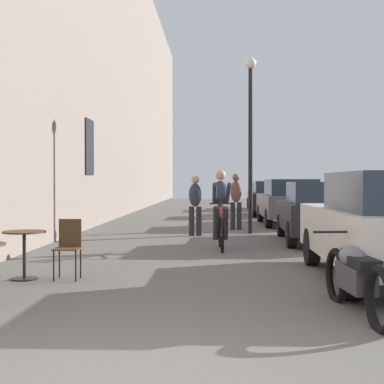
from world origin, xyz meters
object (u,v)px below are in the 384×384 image
pedestrian_near (195,202)px  parked_car_second (319,211)px  pedestrian_mid (236,198)px  parked_car_fourth (271,198)px  cyclist_on_bicycle (221,211)px  cafe_chair_mid_toward_street (69,244)px  street_lamp (250,122)px  parked_car_third (289,201)px  parked_motorcycle (356,278)px  parked_car_fifth (266,195)px  cafe_table_mid (24,244)px

pedestrian_near → parked_car_second: 3.39m
pedestrian_mid → parked_car_fourth: (1.76, 7.24, -0.19)m
cyclist_on_bicycle → pedestrian_mid: (0.51, 4.94, 0.14)m
cafe_chair_mid_toward_street → pedestrian_mid: 9.31m
street_lamp → cafe_chair_mid_toward_street: bearing=-112.7°
parked_car_third → parked_car_fourth: parked_car_third is taller
pedestrian_mid → parked_car_third: pedestrian_mid is taller
street_lamp → parked_car_second: 3.58m
street_lamp → parked_motorcycle: (0.56, -9.73, -2.70)m
street_lamp → parked_car_second: (1.49, -2.24, -2.36)m
pedestrian_near → parked_motorcycle: pedestrian_near is taller
parked_car_fifth → parked_car_second: bearing=-90.6°
parked_car_second → parked_car_third: 5.46m
cyclist_on_bicycle → pedestrian_near: cyclist_on_bicycle is taller
cafe_chair_mid_toward_street → parked_motorcycle: (3.74, -2.16, -0.11)m
pedestrian_near → parked_car_third: size_ratio=0.37×
cafe_chair_mid_toward_street → pedestrian_mid: size_ratio=0.53×
cafe_chair_mid_toward_street → parked_car_fourth: size_ratio=0.21×
parked_motorcycle → pedestrian_mid: bearing=94.8°
cyclist_on_bicycle → parked_motorcycle: 6.26m
cafe_table_mid → parked_car_second: size_ratio=0.17×
parked_car_third → parked_car_fifth: size_ratio=1.06×
cafe_table_mid → parked_car_fourth: (5.23, 16.18, 0.24)m
pedestrian_near → parked_car_fifth: (3.17, 14.63, -0.16)m
cyclist_on_bicycle → pedestrian_mid: size_ratio=1.04×
cafe_chair_mid_toward_street → pedestrian_near: pedestrian_near is taller
cafe_chair_mid_toward_street → street_lamp: street_lamp is taller
street_lamp → parked_car_fourth: street_lamp is taller
parked_car_second → parked_car_third: parked_car_third is taller
parked_car_second → street_lamp: bearing=123.7°
parked_car_second → parked_car_fourth: size_ratio=0.99×
cafe_table_mid → cafe_chair_mid_toward_street: 0.65m
pedestrian_mid → cafe_table_mid: bearing=-111.2°
pedestrian_near → parked_car_second: pedestrian_near is taller
pedestrian_mid → pedestrian_near: bearing=-120.4°
cyclist_on_bicycle → parked_car_fifth: bearing=81.9°
pedestrian_mid → parked_motorcycle: (0.92, -11.02, -0.55)m
cafe_chair_mid_toward_street → street_lamp: bearing=67.3°
cafe_table_mid → parked_car_second: 7.58m
parked_car_fourth → cyclist_on_bicycle: bearing=-100.5°
cyclist_on_bicycle → cafe_chair_mid_toward_street: bearing=-120.5°
parked_car_second → parked_car_third: bearing=90.2°
cafe_table_mid → pedestrian_near: 7.34m
cafe_chair_mid_toward_street → parked_motorcycle: bearing=-30.0°
cyclist_on_bicycle → pedestrian_near: (-0.66, 2.95, 0.10)m
cyclist_on_bicycle → parked_motorcycle: bearing=-76.8°
cafe_table_mid → pedestrian_near: bearing=71.7°
cafe_chair_mid_toward_street → parked_car_fifth: size_ratio=0.22×
parked_car_fourth → cafe_chair_mid_toward_street: bearing=-105.9°
cafe_table_mid → parked_motorcycle: parked_motorcycle is taller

